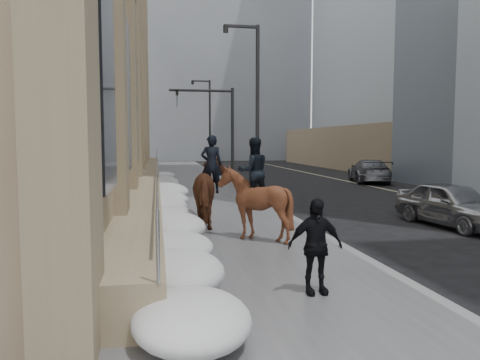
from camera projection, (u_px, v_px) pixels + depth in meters
name	position (u px, v px, depth m)	size (l,w,h in m)	color
ground	(264.00, 294.00, 8.07)	(140.00, 140.00, 0.00)	black
sidewalk	(205.00, 209.00, 17.87)	(5.00, 80.00, 0.12)	#4A4A4C
curb	(272.00, 207.00, 18.33)	(0.24, 80.00, 0.12)	slate
lane_line	(453.00, 204.00, 19.71)	(0.15, 70.00, 0.01)	#BFB78C
limestone_building	(92.00, 28.00, 25.99)	(6.10, 44.00, 18.00)	#967E62
bg_building_mid	(197.00, 61.00, 66.47)	(30.00, 12.00, 28.00)	slate
bg_building_far	(130.00, 96.00, 76.83)	(24.00, 12.00, 20.00)	gray
streetlight_mid	(254.00, 99.00, 21.90)	(1.71, 0.24, 8.00)	#2D2D30
streetlight_far	(208.00, 119.00, 41.52)	(1.71, 0.24, 8.00)	#2D2D30
traffic_signal	(218.00, 119.00, 29.68)	(4.10, 0.22, 6.00)	#2D2D30
snow_bank	(169.00, 205.00, 15.74)	(1.70, 18.10, 0.76)	silver
mounted_horse_left	(211.00, 189.00, 13.80)	(1.26, 2.50, 2.69)	#472515
mounted_horse_right	(254.00, 198.00, 11.89)	(1.72, 1.88, 2.60)	#4E2716
pedestrian	(315.00, 246.00, 7.68)	(0.93, 0.39, 1.59)	black
car_silver	(453.00, 204.00, 14.41)	(1.63, 4.05, 1.38)	gray
car_grey	(369.00, 171.00, 29.75)	(2.07, 5.09, 1.48)	slate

